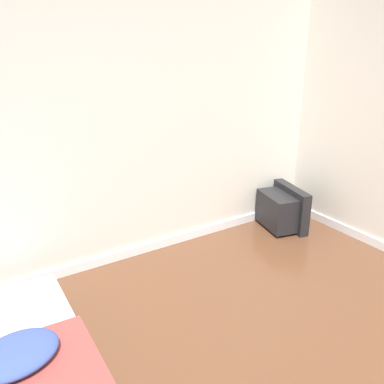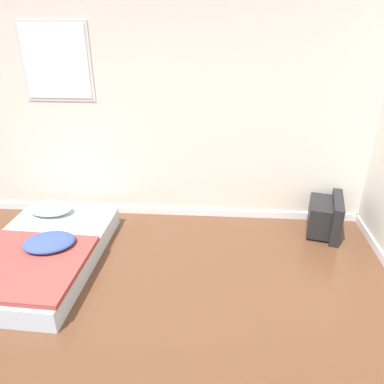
% 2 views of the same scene
% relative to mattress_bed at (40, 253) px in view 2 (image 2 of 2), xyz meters
% --- Properties ---
extents(wall_back, '(7.67, 0.08, 2.60)m').
position_rel_mattress_bed_xyz_m(wall_back, '(0.88, 1.15, 1.16)').
color(wall_back, silver).
rests_on(wall_back, ground_plane).
extents(mattress_bed, '(1.20, 1.81, 0.35)m').
position_rel_mattress_bed_xyz_m(mattress_bed, '(0.00, 0.00, 0.00)').
color(mattress_bed, silver).
rests_on(mattress_bed, ground_plane).
extents(crt_tv, '(0.46, 0.60, 0.45)m').
position_rel_mattress_bed_xyz_m(crt_tv, '(3.04, 0.81, 0.08)').
color(crt_tv, black).
rests_on(crt_tv, ground_plane).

